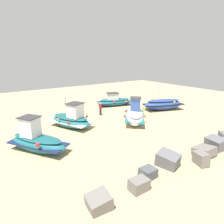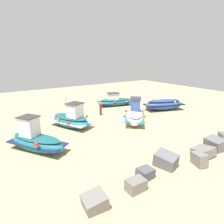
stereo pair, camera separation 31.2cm
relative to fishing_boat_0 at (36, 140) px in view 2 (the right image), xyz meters
name	(u,v)px [view 2 (the right image)]	position (x,y,z in m)	size (l,w,h in m)	color
ground_plane	(132,121)	(-10.70, -1.15, -0.85)	(55.88, 55.88, 0.00)	tan
fishing_boat_0	(36,140)	(0.00, 0.00, 0.00)	(4.07, 5.04, 2.75)	#1E6670
fishing_boat_1	(164,104)	(-17.38, -2.50, -0.08)	(5.89, 3.93, 3.37)	#2D4C9E
fishing_boat_2	(71,119)	(-4.29, -3.34, 0.00)	(3.77, 5.10, 3.19)	#1E6670
fishing_boat_3	(115,101)	(-13.26, -8.25, -0.20)	(5.55, 3.34, 3.75)	#1E6670
fishing_boat_4	(135,114)	(-10.88, -0.93, -0.02)	(4.94, 5.14, 2.65)	white
person_walking	(101,108)	(-8.92, -5.16, 0.10)	(0.32, 0.32, 1.64)	#2D2D38
breakwater_rocks	(211,147)	(-11.05, 7.82, -0.43)	(21.11, 2.71, 1.25)	slate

